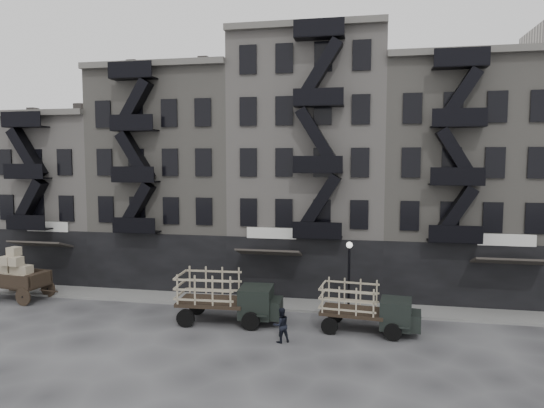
% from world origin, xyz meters
% --- Properties ---
extents(ground, '(140.00, 140.00, 0.00)m').
position_xyz_m(ground, '(0.00, 0.00, 0.00)').
color(ground, '#38383A').
rests_on(ground, ground).
extents(sidewalk, '(55.00, 2.50, 0.15)m').
position_xyz_m(sidewalk, '(0.00, 3.75, 0.07)').
color(sidewalk, slate).
rests_on(sidewalk, ground).
extents(building_west, '(10.00, 11.35, 13.20)m').
position_xyz_m(building_west, '(-20.00, 9.83, 6.00)').
color(building_west, '#9C958F').
rests_on(building_west, ground).
extents(building_midwest, '(10.00, 11.35, 16.20)m').
position_xyz_m(building_midwest, '(-10.00, 9.83, 7.50)').
color(building_midwest, gray).
rests_on(building_midwest, ground).
extents(building_center, '(10.00, 11.35, 18.20)m').
position_xyz_m(building_center, '(-0.00, 9.82, 8.50)').
color(building_center, '#9C958F').
rests_on(building_center, ground).
extents(building_mideast, '(10.00, 11.35, 16.20)m').
position_xyz_m(building_mideast, '(10.00, 9.83, 7.50)').
color(building_mideast, gray).
rests_on(building_mideast, ground).
extents(lamp_post, '(0.36, 0.36, 4.28)m').
position_xyz_m(lamp_post, '(3.00, 2.60, 2.78)').
color(lamp_post, black).
rests_on(lamp_post, ground).
extents(wagon, '(4.23, 2.66, 3.37)m').
position_xyz_m(wagon, '(-18.11, 1.72, 1.92)').
color(wagon, black).
rests_on(wagon, ground).
extents(stake_truck_west, '(5.79, 2.61, 2.85)m').
position_xyz_m(stake_truck_west, '(-3.59, 0.01, 1.63)').
color(stake_truck_west, black).
rests_on(stake_truck_west, ground).
extents(stake_truck_east, '(5.22, 2.52, 2.54)m').
position_xyz_m(stake_truck_east, '(4.01, -0.01, 1.45)').
color(stake_truck_east, black).
rests_on(stake_truck_east, ground).
extents(pedestrian_west, '(0.72, 0.59, 1.69)m').
position_xyz_m(pedestrian_west, '(-17.81, 1.88, 0.84)').
color(pedestrian_west, black).
rests_on(pedestrian_west, ground).
extents(pedestrian_mid, '(1.07, 1.01, 1.74)m').
position_xyz_m(pedestrian_mid, '(-0.12, -2.32, 0.87)').
color(pedestrian_mid, black).
rests_on(pedestrian_mid, ground).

